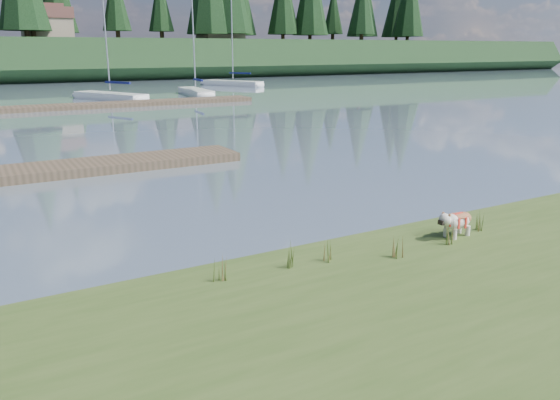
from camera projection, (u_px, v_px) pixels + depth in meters
ground at (45, 110)px, 36.61m from camera, size 200.00×200.00×0.00m
bank at (447, 386)px, 6.41m from camera, size 60.00×9.00×0.35m
ridge at (0, 60)px, 71.96m from camera, size 200.00×20.00×5.00m
bulldog at (457, 220)px, 10.89m from camera, size 0.91×0.43×0.54m
dock_far at (76, 106)px, 37.53m from camera, size 26.00×2.20×0.30m
sailboat_bg_3 at (105, 95)px, 44.15m from camera, size 5.04×8.01×11.95m
sailboat_bg_4 at (194, 91)px, 48.42m from camera, size 2.23×7.68×11.20m
sailboat_bg_5 at (228, 83)px, 60.45m from camera, size 5.27×7.75×11.43m
weed_0 at (293, 256)px, 9.38m from camera, size 0.17×0.14×0.51m
weed_1 at (326, 252)px, 9.63m from camera, size 0.17×0.14×0.43m
weed_2 at (449, 232)px, 10.52m from camera, size 0.17×0.14×0.57m
weed_3 at (221, 270)px, 8.81m from camera, size 0.17×0.14×0.46m
weed_4 at (397, 248)px, 9.83m from camera, size 0.17×0.14×0.42m
weed_5 at (479, 220)px, 11.30m from camera, size 0.17×0.14×0.51m
mud_lip at (269, 268)px, 10.12m from camera, size 60.00×0.50×0.14m
conifer_8 at (363, 2)px, 90.68m from camera, size 4.62×4.62×11.77m
house_1 at (46, 22)px, 71.85m from camera, size 6.30×5.30×4.65m
house_2 at (220, 25)px, 81.59m from camera, size 6.30×5.30×4.65m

